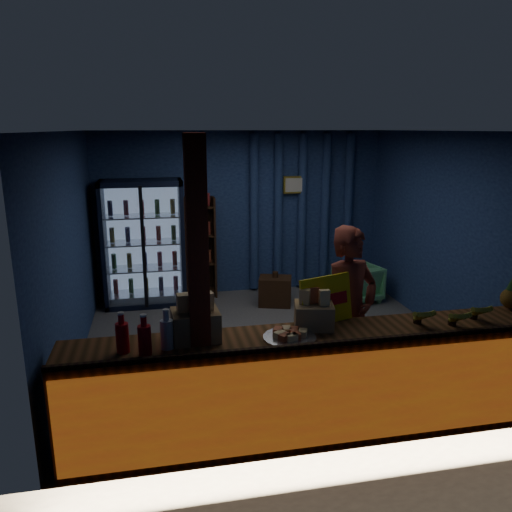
{
  "coord_description": "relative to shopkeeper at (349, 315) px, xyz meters",
  "views": [
    {
      "loc": [
        -1.35,
        -5.64,
        2.63
      ],
      "look_at": [
        -0.24,
        -0.2,
        1.21
      ],
      "focal_mm": 35.0,
      "sensor_mm": 36.0,
      "label": 1
    }
  ],
  "objects": [
    {
      "name": "banana_bunches",
      "position": [
        0.71,
        -0.58,
        0.16
      ],
      "size": [
        0.8,
        0.31,
        0.18
      ],
      "color": "gold",
      "rests_on": "counter"
    },
    {
      "name": "bottle_shelf",
      "position": [
        -1.15,
        3.42,
        -0.08
      ],
      "size": [
        0.5,
        0.28,
        1.6
      ],
      "color": "#342210",
      "rests_on": "ground"
    },
    {
      "name": "side_table",
      "position": [
        -0.07,
        2.75,
        -0.65
      ],
      "size": [
        0.56,
        0.48,
        0.53
      ],
      "color": "#342210",
      "rests_on": "ground"
    },
    {
      "name": "curtain_folds",
      "position": [
        0.55,
        3.5,
        0.43
      ],
      "size": [
        1.74,
        0.14,
        2.5
      ],
      "color": "navy",
      "rests_on": "room_walls"
    },
    {
      "name": "ground",
      "position": [
        -0.45,
        1.36,
        -0.87
      ],
      "size": [
        4.6,
        4.6,
        0.0
      ],
      "primitive_type": "plane",
      "color": "#515154",
      "rests_on": "ground"
    },
    {
      "name": "pastry_tray",
      "position": [
        -0.77,
        -0.61,
        0.1
      ],
      "size": [
        0.44,
        0.44,
        0.07
      ],
      "color": "silver",
      "rests_on": "counter"
    },
    {
      "name": "green_chair",
      "position": [
        1.24,
        2.69,
        -0.59
      ],
      "size": [
        0.73,
        0.75,
        0.57
      ],
      "primitive_type": "imported",
      "rotation": [
        0.0,
        0.0,
        3.36
      ],
      "color": "#61C27F",
      "rests_on": "ground"
    },
    {
      "name": "room_walls",
      "position": [
        -0.45,
        1.36,
        0.7
      ],
      "size": [
        4.6,
        4.6,
        4.6
      ],
      "color": "navy",
      "rests_on": "ground"
    },
    {
      "name": "yellow_sign",
      "position": [
        -0.36,
        -0.32,
        0.29
      ],
      "size": [
        0.53,
        0.27,
        0.42
      ],
      "color": "yellow",
      "rests_on": "counter"
    },
    {
      "name": "shopkeeper",
      "position": [
        0.0,
        0.0,
        0.0
      ],
      "size": [
        0.75,
        0.62,
        1.75
      ],
      "primitive_type": "imported",
      "rotation": [
        0.0,
        0.0,
        0.37
      ],
      "color": "maroon",
      "rests_on": "ground"
    },
    {
      "name": "snack_box_centre",
      "position": [
        -0.5,
        -0.41,
        0.2
      ],
      "size": [
        0.38,
        0.34,
        0.35
      ],
      "color": "#A78950",
      "rests_on": "counter"
    },
    {
      "name": "beverage_cooler",
      "position": [
        -2.0,
        3.28,
        0.06
      ],
      "size": [
        1.2,
        0.62,
        1.9
      ],
      "color": "black",
      "rests_on": "ground"
    },
    {
      "name": "pineapple",
      "position": [
        1.48,
        -0.36,
        0.22
      ],
      "size": [
        0.2,
        0.2,
        0.34
      ],
      "color": "#9B5F1C",
      "rests_on": "counter"
    },
    {
      "name": "counter",
      "position": [
        -0.45,
        -0.55,
        -0.4
      ],
      "size": [
        4.4,
        0.57,
        0.99
      ],
      "color": "brown",
      "rests_on": "ground"
    },
    {
      "name": "soda_bottles",
      "position": [
        -1.93,
        -0.62,
        0.21
      ],
      "size": [
        0.44,
        0.18,
        0.33
      ],
      "color": "red",
      "rests_on": "counter"
    },
    {
      "name": "framed_picture",
      "position": [
        0.4,
        3.46,
        0.88
      ],
      "size": [
        0.36,
        0.04,
        0.28
      ],
      "color": "gold",
      "rests_on": "room_walls"
    },
    {
      "name": "support_post",
      "position": [
        -1.5,
        -0.54,
        0.43
      ],
      "size": [
        0.16,
        0.16,
        2.6
      ],
      "primitive_type": "cube",
      "color": "maroon",
      "rests_on": "ground"
    },
    {
      "name": "snack_box_left",
      "position": [
        -1.52,
        -0.45,
        0.22
      ],
      "size": [
        0.39,
        0.33,
        0.4
      ],
      "color": "#A78950",
      "rests_on": "counter"
    }
  ]
}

